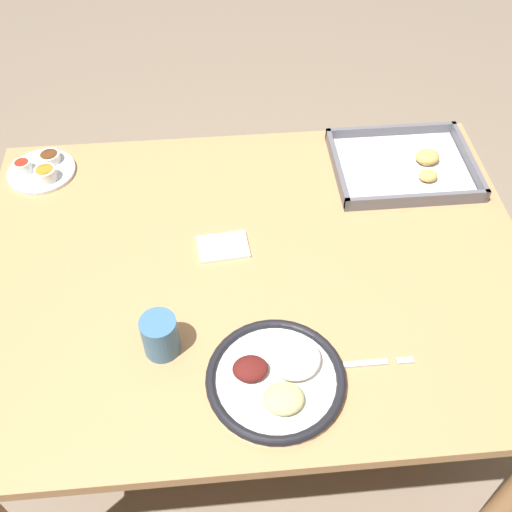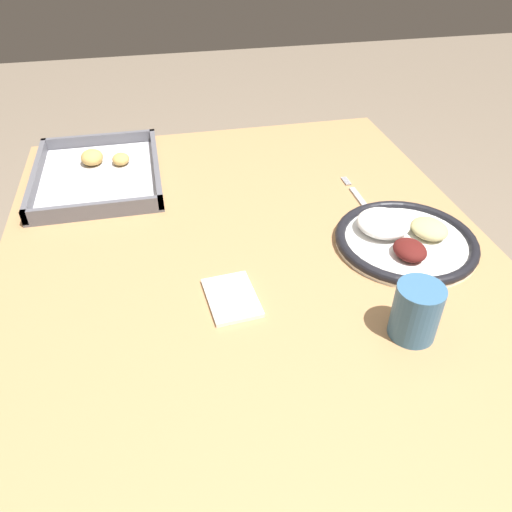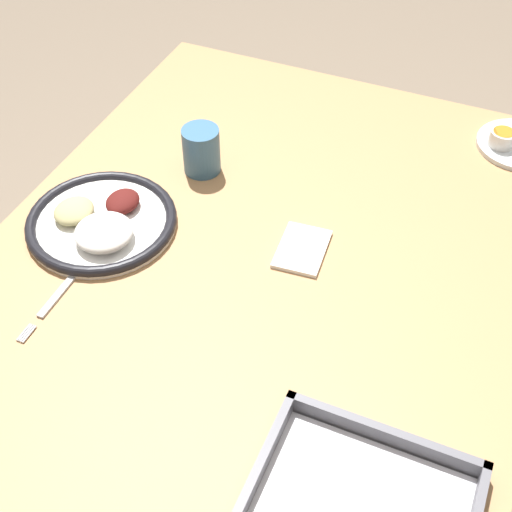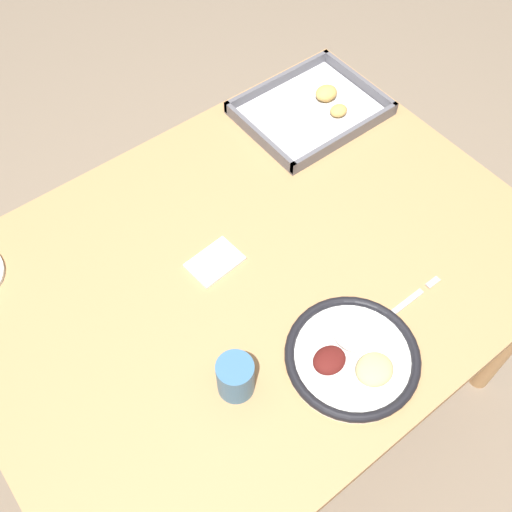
{
  "view_description": "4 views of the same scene",
  "coord_description": "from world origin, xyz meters",
  "px_view_note": "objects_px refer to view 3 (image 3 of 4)",
  "views": [
    {
      "loc": [
        -0.07,
        -0.86,
        1.73
      ],
      "look_at": [
        0.0,
        0.0,
        0.73
      ],
      "focal_mm": 42.0,
      "sensor_mm": 36.0,
      "label": 1
    },
    {
      "loc": [
        -0.68,
        0.15,
        1.27
      ],
      "look_at": [
        0.0,
        0.0,
        0.73
      ],
      "focal_mm": 35.0,
      "sensor_mm": 36.0,
      "label": 2
    },
    {
      "loc": [
        0.77,
        0.33,
        1.58
      ],
      "look_at": [
        0.0,
        0.0,
        0.73
      ],
      "focal_mm": 50.0,
      "sensor_mm": 36.0,
      "label": 3
    },
    {
      "loc": [
        -0.44,
        -0.57,
        1.8
      ],
      "look_at": [
        0.0,
        0.0,
        0.73
      ],
      "focal_mm": 42.0,
      "sensor_mm": 36.0,
      "label": 4
    }
  ],
  "objects_px": {
    "fork": "(60,292)",
    "napkin": "(302,249)",
    "dinner_plate": "(101,222)",
    "drinking_cup": "(201,150)"
  },
  "relations": [
    {
      "from": "dinner_plate",
      "to": "drinking_cup",
      "type": "distance_m",
      "value": 0.24
    },
    {
      "from": "fork",
      "to": "drinking_cup",
      "type": "relative_size",
      "value": 2.15
    },
    {
      "from": "fork",
      "to": "napkin",
      "type": "height_order",
      "value": "napkin"
    },
    {
      "from": "napkin",
      "to": "drinking_cup",
      "type": "bearing_deg",
      "value": -117.51
    },
    {
      "from": "fork",
      "to": "drinking_cup",
      "type": "bearing_deg",
      "value": 169.11
    },
    {
      "from": "napkin",
      "to": "dinner_plate",
      "type": "bearing_deg",
      "value": -76.25
    },
    {
      "from": "fork",
      "to": "napkin",
      "type": "relative_size",
      "value": 1.64
    },
    {
      "from": "dinner_plate",
      "to": "fork",
      "type": "height_order",
      "value": "dinner_plate"
    },
    {
      "from": "drinking_cup",
      "to": "napkin",
      "type": "height_order",
      "value": "drinking_cup"
    },
    {
      "from": "dinner_plate",
      "to": "drinking_cup",
      "type": "xyz_separation_m",
      "value": [
        -0.22,
        0.09,
        0.03
      ]
    }
  ]
}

